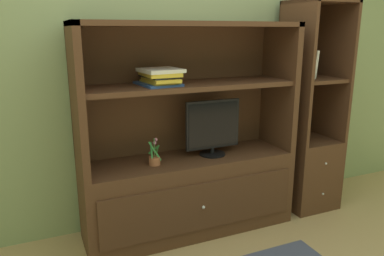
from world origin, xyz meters
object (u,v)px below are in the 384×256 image
Objects in this scene: tv_monitor at (213,127)px; bookshelf_tall at (308,142)px; magazine_stack at (160,77)px; media_console at (189,170)px; upright_book_row at (306,65)px; potted_plant at (155,159)px.

tv_monitor is 1.01m from bookshelf_tall.
tv_monitor is 0.60m from magazine_stack.
bookshelf_tall reaches higher than media_console.
upright_book_row reaches higher than tv_monitor.
tv_monitor is at bearing -6.14° from media_console.
upright_book_row is (0.89, 0.01, 0.46)m from tv_monitor.
media_console is at bearing 173.86° from tv_monitor.
bookshelf_tall is at bearing 1.37° from tv_monitor.
potted_plant is at bearing -169.21° from media_console.
magazine_stack reaches higher than potted_plant.
magazine_stack is (-0.43, 0.01, 0.42)m from tv_monitor.
potted_plant is (-0.50, -0.04, -0.18)m from tv_monitor.
bookshelf_tall reaches higher than upright_book_row.
media_console is 0.79m from magazine_stack.
magazine_stack is at bearing -177.21° from media_console.
bookshelf_tall reaches higher than tv_monitor.
bookshelf_tall is at bearing 6.15° from upright_book_row.
tv_monitor is 0.25× the size of bookshelf_tall.
media_console is 6.08× the size of upright_book_row.
bookshelf_tall reaches higher than magazine_stack.
potted_plant is 0.11× the size of bookshelf_tall.
media_console is 8.21× the size of potted_plant.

